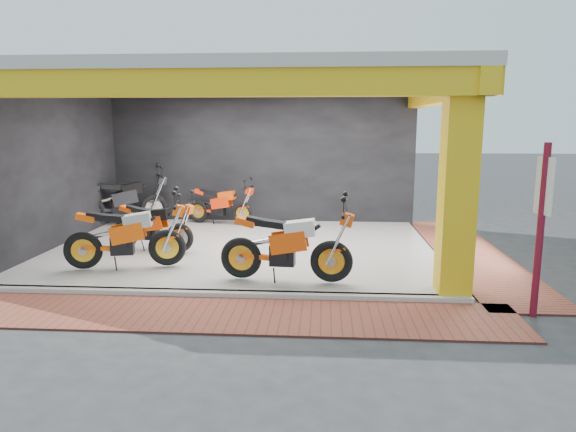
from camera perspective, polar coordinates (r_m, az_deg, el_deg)
ground at (r=9.26m, az=-6.83°, el=-6.86°), size 80.00×80.00×0.00m
showroom_floor at (r=11.15m, az=-4.92°, el=-3.61°), size 8.00×6.00×0.10m
showroom_ceiling at (r=10.86m, az=-5.21°, el=14.89°), size 8.40×6.40×0.20m
back_wall at (r=13.93m, az=-3.06°, el=6.27°), size 8.20×0.20×3.50m
left_wall at (r=12.20m, az=-24.51°, el=4.80°), size 0.20×6.20×3.50m
corner_column at (r=8.26m, az=18.35°, el=3.03°), size 0.50×0.50×3.50m
header_beam_front at (r=7.90m, az=-8.74°, el=14.40°), size 8.40×0.30×0.40m
header_beam_right at (r=10.95m, az=16.53°, el=12.91°), size 0.30×6.40×0.40m
floor_kerb at (r=8.30m, az=-8.16°, el=-8.58°), size 8.00×0.20×0.10m
paver_front at (r=7.59m, az=-9.39°, el=-10.71°), size 9.00×1.40×0.03m
paver_right at (r=11.45m, az=19.61°, el=-3.98°), size 1.40×7.00×0.03m
signpost at (r=7.90m, az=26.29°, el=-0.77°), size 0.11×0.34×2.46m
moto_hero at (r=8.41m, az=4.88°, el=-2.80°), size 2.42×1.07×1.44m
moto_row_a at (r=9.63m, az=-13.35°, el=-1.52°), size 2.41×1.32×1.39m
moto_row_b at (r=10.65m, az=-11.96°, el=-0.82°), size 2.11×1.16×1.22m
moto_row_c at (r=13.29m, az=-5.08°, el=1.49°), size 2.07×1.13×1.20m
moto_row_d at (r=14.06m, az=-14.73°, el=2.28°), size 2.58×1.92×1.49m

